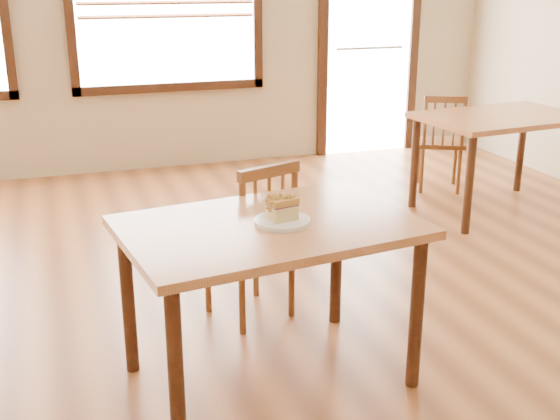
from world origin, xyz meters
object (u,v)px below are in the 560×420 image
plate (282,221)px  cake_slice (282,207)px  cafe_table_second (501,128)px  cafe_chair_second (441,141)px  cafe_table_main (269,244)px  cafe_chair_main (253,239)px

plate → cake_slice: (-0.00, -0.00, 0.07)m
cafe_table_second → cafe_chair_second: (-0.13, 0.62, -0.23)m
cafe_table_main → cafe_chair_second: 3.26m
cafe_chair_main → cafe_table_second: 2.55m
cafe_table_main → plate: plate is taller
plate → cafe_chair_second: bearing=47.0°
cafe_table_main → plate: (0.05, -0.02, 0.10)m
cafe_chair_second → cafe_table_second: bearing=127.6°
cake_slice → cafe_chair_second: bearing=34.7°
cafe_table_second → cake_slice: (-2.34, -1.75, 0.17)m
plate → cafe_chair_main: bearing=85.2°
plate → cake_slice: cake_slice is taller
cafe_chair_main → plate: bearing=65.6°
cafe_chair_main → plate: (-0.05, -0.63, 0.32)m
cafe_table_main → cafe_table_second: 2.95m
cafe_table_second → plate: plate is taller
cafe_table_second → cafe_chair_second: 0.67m
cafe_table_main → cafe_chair_main: (0.10, 0.60, -0.21)m
cafe_table_main → cafe_table_second: size_ratio=1.05×
cafe_chair_main → cake_slice: bearing=65.5°
plate → cake_slice: size_ratio=1.75×
cafe_table_second → plate: 2.92m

